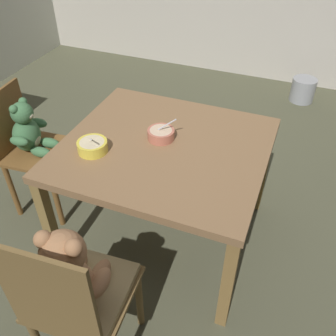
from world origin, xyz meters
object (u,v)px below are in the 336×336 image
metal_pail (303,90)px  porridge_bowl_terracotta_center (161,134)px  teddy_chair_near_front (74,284)px  porridge_bowl_yellow_near_left (92,146)px  dining_table (165,156)px  teddy_chair_near_left (30,139)px

metal_pail → porridge_bowl_terracotta_center: bearing=-107.9°
teddy_chair_near_front → porridge_bowl_terracotta_center: size_ratio=6.13×
teddy_chair_near_front → porridge_bowl_terracotta_center: teddy_chair_near_front is taller
porridge_bowl_yellow_near_left → porridge_bowl_terracotta_center: porridge_bowl_yellow_near_left is taller
metal_pail → teddy_chair_near_front: bearing=-102.8°
teddy_chair_near_front → porridge_bowl_yellow_near_left: size_ratio=6.01×
dining_table → porridge_bowl_yellow_near_left: size_ratio=6.88×
dining_table → metal_pail: 2.30m
teddy_chair_near_left → porridge_bowl_terracotta_center: bearing=0.5°
porridge_bowl_yellow_near_left → porridge_bowl_terracotta_center: bearing=39.5°
porridge_bowl_yellow_near_left → metal_pail: porridge_bowl_yellow_near_left is taller
dining_table → teddy_chair_near_front: bearing=-93.1°
dining_table → teddy_chair_near_left: 0.91m
dining_table → teddy_chair_near_left: teddy_chair_near_left is taller
dining_table → porridge_bowl_yellow_near_left: (-0.33, -0.19, 0.11)m
teddy_chair_near_front → porridge_bowl_yellow_near_left: (-0.28, 0.66, 0.15)m
teddy_chair_near_left → teddy_chair_near_front: 1.19m
teddy_chair_near_front → porridge_bowl_yellow_near_left: bearing=19.3°
porridge_bowl_terracotta_center → metal_pail: 2.29m
porridge_bowl_yellow_near_left → teddy_chair_near_left: bearing=164.8°
porridge_bowl_terracotta_center → metal_pail: porridge_bowl_terracotta_center is taller
porridge_bowl_yellow_near_left → metal_pail: bearing=67.5°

